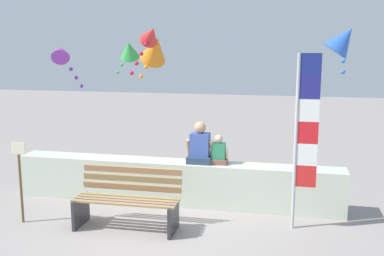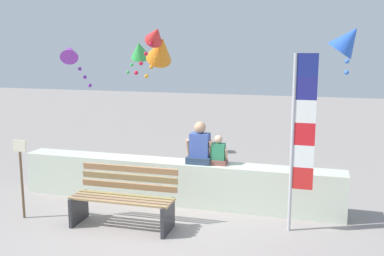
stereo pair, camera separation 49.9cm
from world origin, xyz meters
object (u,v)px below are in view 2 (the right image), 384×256
at_px(kite_purple, 70,53).
at_px(kite_red, 155,36).
at_px(person_child, 218,153).
at_px(park_bench, 124,199).
at_px(person_adult, 200,147).
at_px(kite_green, 139,50).
at_px(flag_banner, 300,132).
at_px(kite_blue, 348,40).
at_px(kite_orange, 161,49).
at_px(sign_post, 21,172).

bearing_deg(kite_purple, kite_red, -9.10).
bearing_deg(person_child, kite_purple, 158.97).
height_order(park_bench, person_adult, person_adult).
bearing_deg(kite_green, kite_purple, -118.46).
height_order(kite_purple, kite_red, kite_red).
height_order(kite_red, kite_green, kite_red).
bearing_deg(flag_banner, kite_purple, 157.17).
relative_size(flag_banner, kite_red, 2.59).
xyz_separation_m(kite_blue, kite_green, (-4.69, 2.01, -0.19)).
bearing_deg(kite_green, kite_blue, -23.21).
xyz_separation_m(kite_purple, kite_red, (2.08, -0.33, 0.33)).
height_order(kite_orange, kite_green, kite_orange).
distance_m(park_bench, kite_orange, 3.45).
relative_size(person_adult, sign_post, 0.56).
relative_size(kite_red, kite_green, 1.16).
distance_m(park_bench, kite_purple, 4.14).
distance_m(kite_purple, kite_orange, 2.06).
bearing_deg(flag_banner, person_adult, 157.30).
relative_size(kite_blue, kite_green, 1.05).
distance_m(person_adult, kite_orange, 2.46).
distance_m(park_bench, kite_green, 5.02).
height_order(kite_blue, kite_orange, kite_blue).
bearing_deg(person_adult, person_child, 0.05).
bearing_deg(kite_blue, person_child, -152.98).
xyz_separation_m(kite_red, kite_green, (-1.18, 1.99, -0.28)).
distance_m(person_adult, sign_post, 2.91).
relative_size(kite_red, sign_post, 0.79).
height_order(park_bench, kite_purple, kite_purple).
relative_size(park_bench, person_child, 3.18).
bearing_deg(sign_post, kite_blue, 26.33).
bearing_deg(person_adult, flag_banner, -22.70).
bearing_deg(park_bench, kite_red, 98.10).
height_order(flag_banner, kite_green, kite_green).
height_order(park_bench, flag_banner, flag_banner).
distance_m(kite_green, sign_post, 4.81).
bearing_deg(sign_post, person_child, 25.84).
bearing_deg(sign_post, person_adult, 28.61).
relative_size(person_child, flag_banner, 0.19).
relative_size(flag_banner, sign_post, 2.06).
bearing_deg(person_child, kite_blue, 27.02).
height_order(park_bench, person_child, person_child).
bearing_deg(person_child, park_bench, -134.61).
xyz_separation_m(person_child, kite_green, (-2.69, 3.04, 1.69)).
xyz_separation_m(park_bench, person_adult, (0.87, 1.21, 0.61)).
bearing_deg(flag_banner, park_bench, -168.73).
xyz_separation_m(kite_red, sign_post, (-1.35, -2.43, -2.16)).
xyz_separation_m(flag_banner, kite_purple, (-4.94, 2.08, 1.09)).
relative_size(person_adult, person_child, 1.43).
bearing_deg(park_bench, kite_blue, 34.90).
relative_size(park_bench, kite_green, 1.83).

